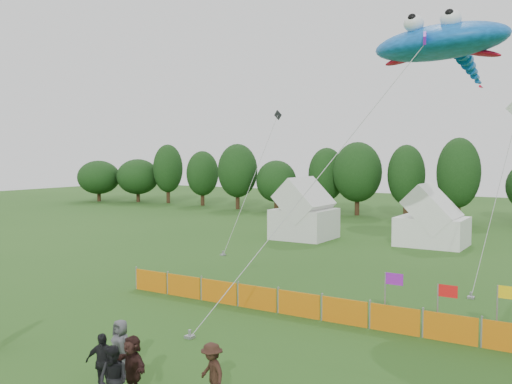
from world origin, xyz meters
The scene contains 14 objects.
ground centered at (0.00, 0.00, 0.00)m, with size 160.00×160.00×0.00m, color #234C16.
treeline centered at (1.61, 44.93, 4.18)m, with size 104.57×8.78×8.36m.
tent_left centered at (-8.91, 27.43, 1.92)m, with size 4.31×4.31×3.80m.
tent_right centered at (0.48, 29.18, 1.71)m, with size 4.80×3.84×3.39m.
barrier_fence centered at (2.62, 8.28, 0.50)m, with size 21.90×0.06×1.00m.
flag_row centered at (8.16, 8.98, 1.35)m, with size 8.73×0.49×2.07m.
spectator_b centered at (0.68, -1.96, 0.88)m, with size 0.85×0.67×1.76m, color black.
spectator_c centered at (2.43, -0.12, 0.82)m, with size 1.06×0.61×1.64m, color black.
spectator_d centered at (-0.60, -1.14, 0.83)m, with size 0.98×0.41×1.67m, color black.
spectator_e centered at (-1.13, 0.09, 0.83)m, with size 0.81×0.53×1.65m, color #4A4A4F.
spectator_f centered at (0.31, -0.91, 0.84)m, with size 1.57×0.50×1.69m, color black.
stingray_kite centered at (4.35, 15.60, 11.73)m, with size 9.75×20.09×12.92m.
small_kite_white centered at (6.82, 18.92, 6.74)m, with size 1.91×5.55×9.63m.
small_kite_dark centered at (-9.53, 21.00, 5.02)m, with size 1.40×5.87×9.75m.
Camera 1 is at (11.22, -12.01, 6.65)m, focal length 40.00 mm.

